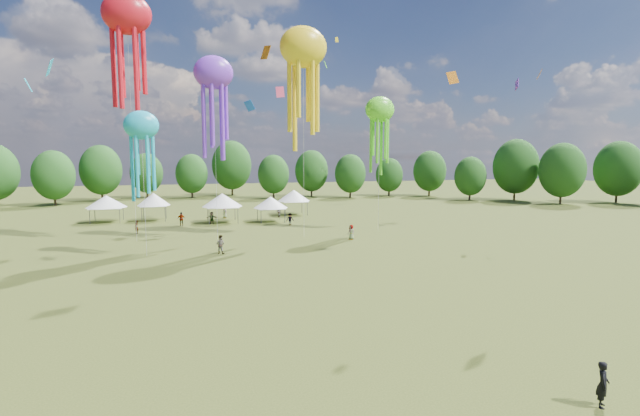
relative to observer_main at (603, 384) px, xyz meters
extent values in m
imported|color=black|center=(0.00, 0.00, 0.00)|extent=(0.76, 0.75, 1.77)
imported|color=gray|center=(-11.77, 32.08, 0.04)|extent=(1.12, 1.03, 1.84)
imported|color=gray|center=(-9.10, 58.55, 0.06)|extent=(0.88, 1.08, 1.90)
imported|color=gray|center=(-1.05, 57.15, -0.02)|extent=(0.89, 1.01, 1.73)
imported|color=gray|center=(-1.08, 48.41, -0.04)|extent=(1.10, 0.64, 1.68)
imported|color=gray|center=(-15.56, 52.06, 0.06)|extent=(1.13, 0.52, 1.88)
imported|color=gray|center=(-11.45, 52.51, -0.01)|extent=(1.70, 0.85, 1.76)
imported|color=gray|center=(-20.79, 46.79, -0.04)|extent=(0.50, 0.67, 1.68)
imported|color=gray|center=(3.21, 35.68, -0.03)|extent=(0.84, 0.98, 1.70)
cylinder|color=#47474C|center=(-27.87, 57.12, 0.14)|extent=(0.08, 0.08, 2.04)
cylinder|color=#47474C|center=(-27.87, 61.02, 0.14)|extent=(0.08, 0.08, 2.04)
cylinder|color=#47474C|center=(-23.97, 57.12, 0.14)|extent=(0.08, 0.08, 2.04)
cylinder|color=#47474C|center=(-23.97, 61.02, 0.14)|extent=(0.08, 0.08, 2.04)
cube|color=white|center=(-25.92, 59.07, 1.21)|extent=(4.30, 4.30, 0.10)
cone|color=white|center=(-25.92, 59.07, 2.13)|extent=(5.59, 5.59, 1.75)
cylinder|color=#47474C|center=(-21.06, 57.17, 0.20)|extent=(0.08, 0.08, 2.17)
cylinder|color=#47474C|center=(-21.06, 60.40, 0.20)|extent=(0.08, 0.08, 2.17)
cylinder|color=#47474C|center=(-17.83, 57.17, 0.20)|extent=(0.08, 0.08, 2.17)
cylinder|color=#47474C|center=(-17.83, 60.40, 0.20)|extent=(0.08, 0.08, 2.17)
cube|color=white|center=(-19.45, 58.78, 1.33)|extent=(3.63, 3.63, 0.10)
cone|color=white|center=(-19.45, 58.78, 2.31)|extent=(4.71, 4.71, 1.86)
cylinder|color=#47474C|center=(-11.82, 51.97, 0.22)|extent=(0.08, 0.08, 2.21)
cylinder|color=#47474C|center=(-11.82, 55.95, 0.22)|extent=(0.08, 0.08, 2.21)
cylinder|color=#47474C|center=(-7.84, 51.97, 0.22)|extent=(0.08, 0.08, 2.21)
cylinder|color=#47474C|center=(-7.84, 55.95, 0.22)|extent=(0.08, 0.08, 2.21)
cube|color=white|center=(-9.83, 53.96, 1.38)|extent=(4.38, 4.38, 0.10)
cone|color=white|center=(-9.83, 53.96, 2.37)|extent=(5.69, 5.69, 1.90)
cylinder|color=#47474C|center=(-4.70, 51.03, 0.07)|extent=(0.08, 0.08, 1.92)
cylinder|color=#47474C|center=(-4.70, 54.45, 0.07)|extent=(0.08, 0.08, 1.92)
cylinder|color=#47474C|center=(-1.28, 51.03, 0.07)|extent=(0.08, 0.08, 1.92)
cylinder|color=#47474C|center=(-1.28, 54.45, 0.07)|extent=(0.08, 0.08, 1.92)
cube|color=white|center=(-2.99, 52.74, 1.08)|extent=(3.82, 3.82, 0.10)
cone|color=white|center=(-2.99, 52.74, 1.95)|extent=(4.97, 4.97, 1.64)
cylinder|color=#47474C|center=(0.32, 57.97, 0.19)|extent=(0.08, 0.08, 2.14)
cylinder|color=#47474C|center=(0.32, 61.60, 0.19)|extent=(0.08, 0.08, 2.14)
cylinder|color=#47474C|center=(3.96, 57.97, 0.19)|extent=(0.08, 0.08, 2.14)
cylinder|color=#47474C|center=(3.96, 61.60, 0.19)|extent=(0.08, 0.08, 2.14)
cube|color=white|center=(2.14, 59.79, 1.31)|extent=(4.04, 4.04, 0.10)
cone|color=white|center=(2.14, 59.79, 2.28)|extent=(5.25, 5.25, 1.84)
ellipsoid|color=#8132E0|center=(-11.53, 39.64, 17.71)|extent=(4.30, 3.01, 3.65)
cylinder|color=beige|center=(-11.53, 39.64, 8.41)|extent=(0.03, 0.03, 18.59)
ellipsoid|color=yellow|center=(-1.49, 39.13, 20.97)|extent=(5.48, 3.83, 4.66)
cylinder|color=beige|center=(-1.49, 39.13, 10.04)|extent=(0.03, 0.03, 21.85)
ellipsoid|color=#5DEC26|center=(8.94, 41.09, 14.49)|extent=(3.81, 2.66, 3.23)
cylinder|color=beige|center=(8.94, 41.09, 6.80)|extent=(0.03, 0.03, 15.37)
ellipsoid|color=red|center=(-20.27, 41.37, 23.64)|extent=(5.10, 3.57, 4.34)
cylinder|color=beige|center=(-20.27, 41.37, 11.38)|extent=(0.03, 0.03, 24.53)
ellipsoid|color=#19B1D7|center=(-18.60, 32.96, 11.45)|extent=(3.14, 2.20, 2.67)
cylinder|color=beige|center=(-18.60, 32.96, 5.28)|extent=(0.03, 0.03, 12.33)
cube|color=orange|center=(-2.34, 59.00, 24.55)|extent=(1.46, 1.58, 2.31)
cube|color=yellow|center=(11.24, 65.08, 28.87)|extent=(0.76, 0.36, 0.95)
cube|color=blue|center=(-5.91, 52.11, 15.66)|extent=(1.58, 0.93, 1.64)
cube|color=orange|center=(27.45, 34.81, 18.66)|extent=(1.09, 0.99, 1.24)
cube|color=#19B1D7|center=(-32.38, 60.06, 20.84)|extent=(0.96, 2.50, 2.71)
cube|color=orange|center=(31.47, 60.32, 22.61)|extent=(2.06, 1.18, 2.55)
cube|color=#5DEC26|center=(10.64, 69.65, 25.43)|extent=(0.99, 1.25, 1.45)
cube|color=#19B1D7|center=(-36.44, 64.81, 19.00)|extent=(1.10, 2.03, 2.17)
cube|color=#FF4B84|center=(-2.80, 46.07, 16.84)|extent=(1.16, 0.15, 1.45)
cube|color=#8132E0|center=(24.74, 35.46, 17.44)|extent=(0.61, 1.32, 1.57)
cylinder|color=#38281C|center=(-39.28, 86.53, 0.65)|extent=(0.44, 0.44, 3.07)
ellipsoid|color=#1E4918|center=(-39.28, 86.53, 5.05)|extent=(7.66, 7.66, 9.58)
cylinder|color=#38281C|center=(-32.20, 94.85, 0.83)|extent=(0.44, 0.44, 3.43)
ellipsoid|color=#1E4918|center=(-32.20, 94.85, 5.77)|extent=(8.58, 8.58, 10.73)
cylinder|color=#38281C|center=(-23.45, 100.47, 0.59)|extent=(0.44, 0.44, 2.95)
ellipsoid|color=#1E4918|center=(-23.45, 100.47, 4.82)|extent=(7.37, 7.37, 9.21)
cylinder|color=#38281C|center=(-13.38, 96.57, 0.56)|extent=(0.44, 0.44, 2.89)
ellipsoid|color=#1E4918|center=(-13.38, 96.57, 4.72)|extent=(7.23, 7.23, 9.04)
cylinder|color=#38281C|center=(-3.77, 101.00, 1.03)|extent=(0.44, 0.44, 3.84)
ellipsoid|color=#1E4918|center=(-3.77, 101.00, 6.55)|extent=(9.60, 9.60, 11.99)
cylinder|color=#38281C|center=(4.50, 89.95, 0.54)|extent=(0.44, 0.44, 2.84)
ellipsoid|color=#1E4918|center=(4.50, 89.95, 4.62)|extent=(7.11, 7.11, 8.89)
cylinder|color=#38281C|center=(14.24, 92.55, 0.70)|extent=(0.44, 0.44, 3.16)
ellipsoid|color=#1E4918|center=(14.24, 92.55, 5.24)|extent=(7.91, 7.91, 9.88)
cylinder|color=#38281C|center=(22.01, 86.80, 0.56)|extent=(0.44, 0.44, 2.88)
ellipsoid|color=#1E4918|center=(22.01, 86.80, 4.70)|extent=(7.21, 7.21, 9.01)
cylinder|color=#38281C|center=(32.83, 88.75, 0.43)|extent=(0.44, 0.44, 2.63)
ellipsoid|color=#1E4918|center=(32.83, 88.75, 4.21)|extent=(6.57, 6.57, 8.22)
cylinder|color=#38281C|center=(41.83, 85.24, 0.68)|extent=(0.44, 0.44, 3.13)
ellipsoid|color=#1E4918|center=(41.83, 85.24, 5.17)|extent=(7.81, 7.81, 9.77)
cylinder|color=#38281C|center=(44.95, 73.32, 0.47)|extent=(0.44, 0.44, 2.72)
ellipsoid|color=#1E4918|center=(44.95, 73.32, 4.38)|extent=(6.80, 6.80, 8.50)
cylinder|color=#38281C|center=(54.28, 70.43, 1.02)|extent=(0.44, 0.44, 3.81)
ellipsoid|color=#1E4918|center=(54.28, 70.43, 6.50)|extent=(9.52, 9.52, 11.90)
cylinder|color=#38281C|center=(57.89, 61.31, 0.87)|extent=(0.44, 0.44, 3.51)
ellipsoid|color=#1E4918|center=(57.89, 61.31, 5.92)|extent=(8.78, 8.78, 10.97)
cylinder|color=#38281C|center=(70.70, 59.77, 0.93)|extent=(0.44, 0.44, 3.64)
ellipsoid|color=#1E4918|center=(70.70, 59.77, 6.16)|extent=(9.10, 9.10, 11.37)
camera|label=1|loc=(-14.86, -12.54, 8.52)|focal=25.51mm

